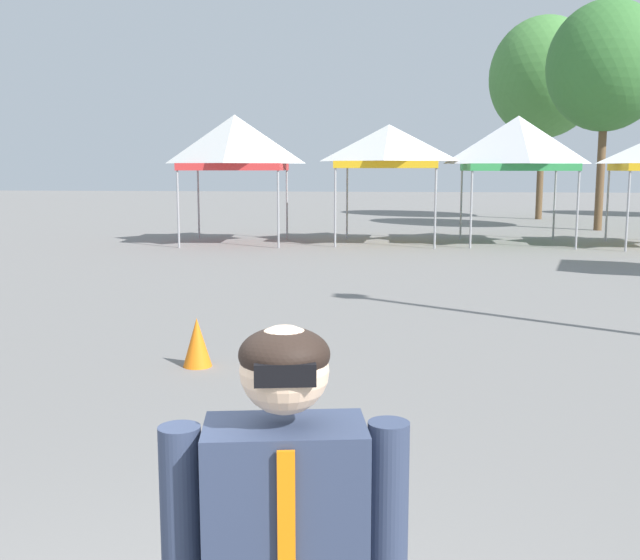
% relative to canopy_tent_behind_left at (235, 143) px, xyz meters
% --- Properties ---
extents(canopy_tent_behind_left, '(3.12, 3.12, 3.71)m').
position_rel_canopy_tent_behind_left_xyz_m(canopy_tent_behind_left, '(0.00, 0.00, 0.00)').
color(canopy_tent_behind_left, '#9E9EA3').
rests_on(canopy_tent_behind_left, ground).
extents(canopy_tent_behind_right, '(3.00, 3.00, 3.44)m').
position_rel_canopy_tent_behind_left_xyz_m(canopy_tent_behind_right, '(4.44, 0.53, -0.11)').
color(canopy_tent_behind_right, '#9E9EA3').
rests_on(canopy_tent_behind_right, ground).
extents(canopy_tent_behind_center, '(3.06, 3.06, 3.67)m').
position_rel_canopy_tent_behind_left_xyz_m(canopy_tent_behind_center, '(8.11, 0.74, -0.03)').
color(canopy_tent_behind_center, '#9E9EA3').
rests_on(canopy_tent_behind_center, ground).
extents(tree_behind_tents_center, '(4.61, 4.61, 8.54)m').
position_rel_canopy_tent_behind_left_xyz_m(tree_behind_tents_center, '(10.66, 11.93, 3.07)').
color(tree_behind_tents_center, brown).
rests_on(tree_behind_tents_center, ground).
extents(tree_behind_tents_right, '(4.06, 4.06, 7.91)m').
position_rel_canopy_tent_behind_left_xyz_m(tree_behind_tents_right, '(11.74, 6.04, 2.75)').
color(tree_behind_tents_right, brown).
rests_on(tree_behind_tents_right, ground).
extents(traffic_cone_lot_center, '(0.32, 0.32, 0.55)m').
position_rel_canopy_tent_behind_left_xyz_m(traffic_cone_lot_center, '(2.72, -13.75, -2.64)').
color(traffic_cone_lot_center, orange).
rests_on(traffic_cone_lot_center, ground).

